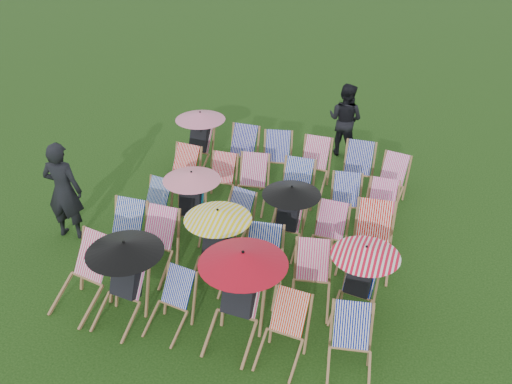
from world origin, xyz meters
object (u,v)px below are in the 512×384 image
(deckchair_29, at_px, (390,181))
(person_rear, at_px, (345,120))
(person_left, at_px, (63,191))
(deckchair_5, at_px, (350,348))
(deckchair_0, at_px, (82,276))

(deckchair_29, height_order, person_rear, person_rear)
(deckchair_29, height_order, person_left, person_left)
(person_left, bearing_deg, deckchair_5, 155.85)
(deckchair_29, relative_size, person_left, 0.50)
(deckchair_5, xyz_separation_m, person_left, (-5.25, 1.51, 0.46))
(deckchair_5, bearing_deg, person_rear, 92.16)
(person_left, bearing_deg, person_rear, -137.47)
(deckchair_5, bearing_deg, deckchair_0, 169.29)
(deckchair_5, relative_size, person_left, 0.50)
(deckchair_5, distance_m, person_left, 5.48)
(deckchair_5, distance_m, deckchair_29, 4.51)
(person_left, relative_size, person_rear, 1.10)
(deckchair_0, xyz_separation_m, deckchair_29, (3.85, 4.47, -0.08))
(person_rear, bearing_deg, person_left, 66.01)
(deckchair_0, bearing_deg, person_rear, 77.73)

